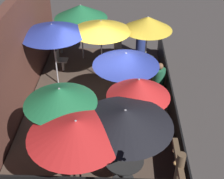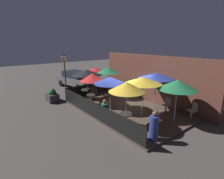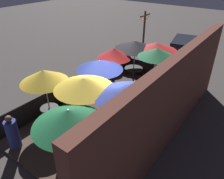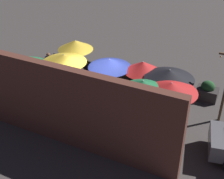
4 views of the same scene
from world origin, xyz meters
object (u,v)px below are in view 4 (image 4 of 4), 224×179
dining_table_1 (141,92)px  patio_chair_0 (6,99)px  patio_umbrella_1 (143,67)px  dining_table_0 (166,103)px  planter_box (207,91)px  patio_umbrella_0 (170,74)px  patio_umbrella_5 (24,61)px  patio_umbrella_4 (64,58)px  patio_chair_2 (37,103)px  patio_umbrella_6 (143,85)px  patron_0 (102,74)px  patio_umbrella_8 (171,87)px  dining_table_2 (77,72)px  patio_umbrella_7 (110,63)px  patio_umbrella_3 (50,75)px  patio_chair_1 (49,77)px  patio_umbrella_2 (75,45)px  patron_1 (50,65)px

dining_table_1 → patio_chair_0: bearing=30.1°
patio_umbrella_1 → dining_table_1: bearing=-90.0°
dining_table_0 → planter_box: size_ratio=0.95×
patio_umbrella_0 → patio_umbrella_5: size_ratio=0.97×
patio_umbrella_4 → planter_box: 7.24m
patio_chair_0 → patio_chair_2: patio_chair_0 is taller
patio_umbrella_6 → patron_0: patio_umbrella_6 is taller
patio_umbrella_8 → patio_umbrella_5: bearing=6.1°
dining_table_2 → planter_box: (-6.67, -1.47, -0.23)m
patio_umbrella_7 → planter_box: size_ratio=2.05×
patio_chair_0 → patio_chair_2: 1.54m
patio_umbrella_3 → patio_umbrella_7: 2.98m
patio_umbrella_4 → patio_umbrella_8: patio_umbrella_4 is taller
dining_table_1 → patio_chair_2: (4.03, 2.88, -0.07)m
patio_umbrella_1 → patio_chair_1: 5.23m
patio_umbrella_4 → patio_chair_0: size_ratio=2.52×
patio_umbrella_2 → dining_table_2: patio_umbrella_2 is taller
patron_1 → patio_chair_1: bearing=-148.0°
patio_umbrella_2 → patio_umbrella_5: bearing=65.1°
patio_umbrella_0 → patio_umbrella_3: size_ratio=0.96×
patio_chair_0 → patio_umbrella_5: bearing=1.4°
dining_table_0 → dining_table_2: dining_table_0 is taller
patio_umbrella_0 → planter_box: bearing=-121.9°
patio_umbrella_6 → patio_chair_0: 6.63m
patio_chair_1 → planter_box: size_ratio=0.86×
patio_umbrella_3 → patio_chair_0: bearing=8.1°
patio_umbrella_6 → patio_umbrella_1: bearing=-68.8°
patio_umbrella_0 → patio_chair_0: patio_umbrella_0 is taller
patio_umbrella_2 → patio_umbrella_1: bearing=173.4°
patron_0 → patio_umbrella_8: bearing=26.6°
patio_umbrella_0 → patio_umbrella_5: 6.69m
patio_umbrella_7 → patron_1: patio_umbrella_7 is taller
patio_umbrella_0 → patio_umbrella_7: size_ratio=1.06×
patio_umbrella_8 → patron_1: patio_umbrella_8 is taller
patio_umbrella_5 → patio_chair_0: 1.97m
patron_0 → patio_chair_0: bearing=-71.8°
patio_umbrella_3 → patio_umbrella_7: size_ratio=1.10×
patron_1 → planter_box: (-8.39, -1.57, -0.29)m
patio_umbrella_7 → patron_0: patio_umbrella_7 is taller
patio_umbrella_4 → patron_0: (-0.88, -2.07, -1.64)m
patio_chair_2 → patio_umbrella_5: bearing=56.6°
patio_umbrella_4 → patio_chair_1: bearing=-23.2°
dining_table_1 → patio_chair_2: patio_chair_2 is taller
patio_umbrella_0 → patio_umbrella_6: patio_umbrella_6 is taller
patio_umbrella_1 → patio_chair_0: size_ratio=2.36×
patron_0 → patio_umbrella_4: bearing=-59.1°
patio_umbrella_8 → dining_table_0: (0.40, -1.04, -1.49)m
patio_umbrella_7 → patio_umbrella_8: bearing=162.1°
dining_table_0 → patio_chair_1: patio_chair_1 is taller
patio_chair_0 → patio_umbrella_3: bearing=-57.5°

